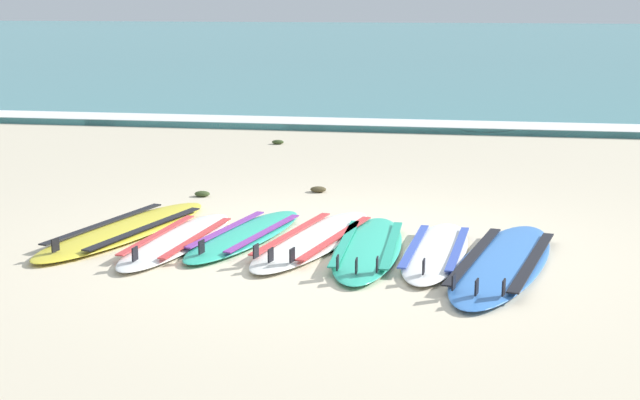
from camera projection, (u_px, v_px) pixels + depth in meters
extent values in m
plane|color=beige|center=(338.00, 246.00, 8.18)|extent=(80.00, 80.00, 0.00)
cube|color=teal|center=(461.00, 42.00, 43.75)|extent=(80.00, 60.00, 0.10)
cube|color=white|center=(408.00, 126.00, 15.30)|extent=(80.00, 0.90, 0.11)
ellipsoid|color=yellow|center=(125.00, 230.00, 8.60)|extent=(1.20, 2.54, 0.07)
cube|color=black|center=(105.00, 223.00, 8.68)|extent=(0.50, 1.70, 0.01)
cube|color=black|center=(146.00, 228.00, 8.50)|extent=(0.50, 1.70, 0.01)
cube|color=black|center=(55.00, 245.00, 7.72)|extent=(0.03, 0.09, 0.11)
ellipsoid|color=white|center=(177.00, 240.00, 8.23)|extent=(0.72, 2.10, 0.07)
cube|color=#D13838|center=(158.00, 234.00, 8.27)|extent=(0.22, 1.44, 0.01)
cube|color=#D13838|center=(197.00, 237.00, 8.17)|extent=(0.22, 1.44, 0.01)
cube|color=black|center=(135.00, 254.00, 7.45)|extent=(0.02, 0.09, 0.11)
ellipsoid|color=#2DB793|center=(245.00, 235.00, 8.40)|extent=(0.92, 2.11, 0.07)
cube|color=purple|center=(226.00, 229.00, 8.46)|extent=(0.36, 1.42, 0.01)
cube|color=purple|center=(264.00, 232.00, 8.33)|extent=(0.36, 1.42, 0.01)
cube|color=black|center=(201.00, 247.00, 7.66)|extent=(0.03, 0.09, 0.11)
ellipsoid|color=silver|center=(314.00, 239.00, 8.25)|extent=(1.04, 2.37, 0.07)
cube|color=#D13838|center=(292.00, 233.00, 8.32)|extent=(0.42, 1.59, 0.01)
cube|color=#D13838|center=(336.00, 237.00, 8.17)|extent=(0.42, 1.59, 0.01)
cube|color=black|center=(271.00, 255.00, 7.42)|extent=(0.03, 0.09, 0.11)
cube|color=black|center=(256.00, 251.00, 7.53)|extent=(0.03, 0.09, 0.11)
cube|color=black|center=(292.00, 255.00, 7.42)|extent=(0.03, 0.09, 0.11)
ellipsoid|color=#2DB793|center=(368.00, 248.00, 7.97)|extent=(0.60, 2.21, 0.07)
cube|color=teal|center=(345.00, 242.00, 7.99)|extent=(0.11, 1.54, 0.01)
cube|color=teal|center=(392.00, 244.00, 7.93)|extent=(0.11, 1.54, 0.01)
cube|color=black|center=(356.00, 266.00, 7.12)|extent=(0.01, 0.09, 0.11)
cube|color=black|center=(338.00, 263.00, 7.20)|extent=(0.01, 0.09, 0.11)
cube|color=black|center=(377.00, 264.00, 7.16)|extent=(0.01, 0.09, 0.11)
ellipsoid|color=white|center=(436.00, 251.00, 7.87)|extent=(0.63, 2.04, 0.07)
cube|color=#334CB2|center=(414.00, 245.00, 7.90)|extent=(0.16, 1.41, 0.01)
cube|color=#334CB2|center=(458.00, 248.00, 7.82)|extent=(0.16, 1.41, 0.01)
cube|color=black|center=(424.00, 267.00, 7.10)|extent=(0.02, 0.09, 0.11)
ellipsoid|color=#3875CC|center=(503.00, 262.00, 7.54)|extent=(1.14, 2.66, 0.07)
cube|color=black|center=(474.00, 255.00, 7.61)|extent=(0.44, 1.79, 0.01)
cube|color=black|center=(533.00, 260.00, 7.45)|extent=(0.44, 1.79, 0.01)
cube|color=black|center=(477.00, 287.00, 6.60)|extent=(0.03, 0.09, 0.11)
cube|color=black|center=(454.00, 282.00, 6.72)|extent=(0.03, 0.09, 0.11)
cube|color=black|center=(504.00, 287.00, 6.59)|extent=(0.03, 0.09, 0.11)
ellipsoid|color=#4C4228|center=(318.00, 189.00, 10.41)|extent=(0.18, 0.14, 0.06)
ellipsoid|color=#384723|center=(278.00, 142.00, 13.79)|extent=(0.17, 0.14, 0.06)
ellipsoid|color=#384723|center=(202.00, 194.00, 10.18)|extent=(0.17, 0.13, 0.06)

